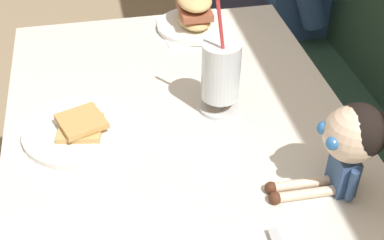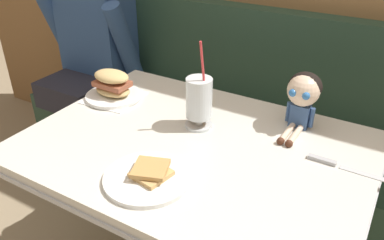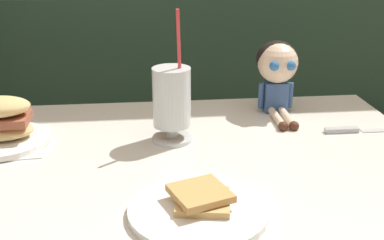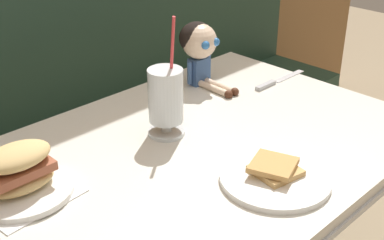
{
  "view_description": "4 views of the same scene",
  "coord_description": "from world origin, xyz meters",
  "px_view_note": "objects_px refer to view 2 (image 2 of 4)",
  "views": [
    {
      "loc": [
        0.93,
        0.02,
        1.51
      ],
      "look_at": [
        0.01,
        0.2,
        0.76
      ],
      "focal_mm": 49.4,
      "sensor_mm": 36.0,
      "label": 1
    },
    {
      "loc": [
        0.54,
        -0.75,
        1.44
      ],
      "look_at": [
        -0.01,
        0.18,
        0.83
      ],
      "focal_mm": 36.67,
      "sensor_mm": 36.0,
      "label": 2
    },
    {
      "loc": [
        -0.11,
        -0.79,
        1.2
      ],
      "look_at": [
        -0.0,
        0.22,
        0.81
      ],
      "focal_mm": 45.36,
      "sensor_mm": 36.0,
      "label": 3
    },
    {
      "loc": [
        -0.84,
        -0.61,
        1.4
      ],
      "look_at": [
        0.01,
        0.25,
        0.77
      ],
      "focal_mm": 48.8,
      "sensor_mm": 36.0,
      "label": 4
    }
  ],
  "objects_px": {
    "toast_plate": "(148,177)",
    "sandwich_plate": "(113,87)",
    "diner_patron": "(94,43)",
    "butter_knife": "(333,164)",
    "milkshake_glass": "(199,100)",
    "seated_doll": "(303,93)"
  },
  "relations": [
    {
      "from": "butter_knife",
      "to": "toast_plate",
      "type": "bearing_deg",
      "value": -142.17
    },
    {
      "from": "sandwich_plate",
      "to": "seated_doll",
      "type": "relative_size",
      "value": 1.01
    },
    {
      "from": "milkshake_glass",
      "to": "diner_patron",
      "type": "relative_size",
      "value": 0.39
    },
    {
      "from": "milkshake_glass",
      "to": "toast_plate",
      "type": "bearing_deg",
      "value": -85.84
    },
    {
      "from": "toast_plate",
      "to": "sandwich_plate",
      "type": "distance_m",
      "value": 0.55
    },
    {
      "from": "toast_plate",
      "to": "sandwich_plate",
      "type": "bearing_deg",
      "value": 140.39
    },
    {
      "from": "seated_doll",
      "to": "toast_plate",
      "type": "bearing_deg",
      "value": -118.5
    },
    {
      "from": "toast_plate",
      "to": "seated_doll",
      "type": "relative_size",
      "value": 1.15
    },
    {
      "from": "sandwich_plate",
      "to": "diner_patron",
      "type": "height_order",
      "value": "diner_patron"
    },
    {
      "from": "diner_patron",
      "to": "sandwich_plate",
      "type": "bearing_deg",
      "value": -40.88
    },
    {
      "from": "toast_plate",
      "to": "milkshake_glass",
      "type": "relative_size",
      "value": 0.79
    },
    {
      "from": "butter_knife",
      "to": "milkshake_glass",
      "type": "bearing_deg",
      "value": -179.31
    },
    {
      "from": "butter_knife",
      "to": "diner_patron",
      "type": "distance_m",
      "value": 1.47
    },
    {
      "from": "milkshake_glass",
      "to": "seated_doll",
      "type": "xyz_separation_m",
      "value": [
        0.3,
        0.18,
        0.03
      ]
    },
    {
      "from": "sandwich_plate",
      "to": "toast_plate",
      "type": "bearing_deg",
      "value": -39.61
    },
    {
      "from": "butter_knife",
      "to": "sandwich_plate",
      "type": "bearing_deg",
      "value": 179.05
    },
    {
      "from": "sandwich_plate",
      "to": "diner_patron",
      "type": "xyz_separation_m",
      "value": [
        -0.53,
        0.46,
        -0.04
      ]
    },
    {
      "from": "toast_plate",
      "to": "seated_doll",
      "type": "xyz_separation_m",
      "value": [
        0.28,
        0.51,
        0.12
      ]
    },
    {
      "from": "milkshake_glass",
      "to": "sandwich_plate",
      "type": "height_order",
      "value": "milkshake_glass"
    },
    {
      "from": "sandwich_plate",
      "to": "seated_doll",
      "type": "height_order",
      "value": "seated_doll"
    },
    {
      "from": "butter_knife",
      "to": "diner_patron",
      "type": "xyz_separation_m",
      "value": [
        -1.39,
        0.47,
        -0.0
      ]
    },
    {
      "from": "milkshake_glass",
      "to": "butter_knife",
      "type": "distance_m",
      "value": 0.47
    }
  ]
}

